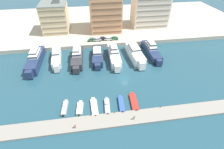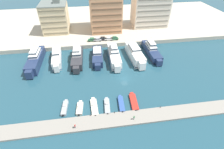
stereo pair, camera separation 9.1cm
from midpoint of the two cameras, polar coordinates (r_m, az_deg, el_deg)
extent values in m
plane|color=#234C5B|center=(70.03, 4.19, -1.36)|extent=(400.00, 400.00, 0.00)
cube|color=#BCB29E|center=(124.14, -1.99, 16.90)|extent=(180.00, 70.00, 2.05)
cube|color=gray|center=(56.07, 8.49, -13.57)|extent=(120.00, 5.33, 0.62)
cube|color=navy|center=(84.88, -23.65, 4.37)|extent=(5.27, 19.87, 3.83)
cube|color=navy|center=(76.08, -25.36, 0.04)|extent=(2.70, 2.47, 3.25)
cube|color=#192347|center=(85.49, -23.45, 3.67)|extent=(5.33, 20.07, 0.24)
cube|color=white|center=(84.91, -23.86, 6.36)|extent=(3.94, 8.39, 1.30)
cube|color=#233342|center=(84.85, -23.88, 6.44)|extent=(3.99, 8.47, 0.47)
cube|color=white|center=(84.35, -24.06, 7.09)|extent=(3.08, 6.54, 1.19)
cube|color=#233342|center=(84.29, -24.08, 7.16)|extent=(3.12, 6.61, 0.43)
cylinder|color=silver|center=(84.76, -24.13, 8.38)|extent=(0.16, 0.16, 1.80)
cube|color=navy|center=(93.93, -22.22, 7.29)|extent=(4.11, 1.00, 0.20)
cube|color=white|center=(83.46, -17.54, 5.27)|extent=(5.13, 16.44, 3.68)
cube|color=white|center=(75.83, -17.65, 1.92)|extent=(2.22, 2.05, 3.13)
cube|color=#334C7F|center=(84.06, -17.40, 4.57)|extent=(5.18, 16.60, 0.24)
cube|color=white|center=(83.29, -17.85, 7.19)|extent=(3.51, 7.02, 1.44)
cube|color=#233342|center=(83.23, -17.87, 7.27)|extent=(3.55, 7.09, 0.52)
cylinder|color=silver|center=(83.46, -18.05, 8.48)|extent=(0.16, 0.16, 1.80)
cube|color=white|center=(91.32, -17.37, 7.53)|extent=(3.27, 1.17, 0.20)
cube|color=#333338|center=(81.32, -11.23, 5.33)|extent=(5.26, 17.25, 3.30)
cube|color=#333338|center=(73.22, -11.54, 1.49)|extent=(2.67, 2.44, 2.81)
cube|color=black|center=(81.87, -11.14, 4.69)|extent=(5.31, 17.42, 0.24)
cube|color=white|center=(81.22, -11.40, 7.26)|extent=(3.91, 7.30, 1.55)
cube|color=#233342|center=(81.15, -11.41, 7.35)|extent=(3.96, 7.37, 0.56)
cube|color=white|center=(80.58, -11.51, 8.09)|extent=(3.05, 5.69, 1.15)
cube|color=#233342|center=(80.53, -11.52, 8.17)|extent=(3.09, 5.75, 0.41)
cylinder|color=silver|center=(80.86, -11.60, 9.37)|extent=(0.16, 0.16, 1.80)
cube|color=#333338|center=(89.49, -10.94, 7.90)|extent=(4.04, 1.03, 0.20)
cube|color=navy|center=(81.55, -4.72, 5.94)|extent=(5.55, 15.59, 3.02)
cube|color=navy|center=(74.18, -4.63, 2.57)|extent=(2.63, 2.42, 2.57)
cube|color=#192347|center=(82.06, -4.69, 5.35)|extent=(5.60, 15.75, 0.24)
cube|color=white|center=(81.46, -4.81, 7.67)|extent=(3.95, 6.66, 1.34)
cube|color=#233342|center=(81.40, -4.82, 7.76)|extent=(4.00, 6.73, 0.48)
cylinder|color=silver|center=(81.57, -4.88, 8.97)|extent=(0.16, 0.16, 1.80)
cube|color=navy|center=(88.95, -4.78, 8.23)|extent=(3.89, 1.16, 0.20)
cube|color=white|center=(80.85, 0.72, 6.10)|extent=(4.92, 18.57, 3.80)
cube|color=white|center=(72.27, 1.80, 2.06)|extent=(2.50, 2.28, 3.23)
cube|color=#334C7F|center=(81.48, 0.72, 5.35)|extent=(4.97, 18.75, 0.24)
cube|color=white|center=(80.76, 0.61, 8.17)|extent=(3.67, 7.84, 1.37)
cube|color=#233342|center=(80.70, 0.61, 8.26)|extent=(3.71, 7.92, 0.49)
cube|color=white|center=(80.11, 0.61, 9.05)|extent=(2.86, 6.11, 1.43)
cube|color=#233342|center=(80.04, 0.61, 9.14)|extent=(2.90, 6.18, 0.51)
cylinder|color=silver|center=(80.40, 0.51, 10.45)|extent=(0.16, 0.16, 1.80)
cube|color=white|center=(89.64, -0.11, 8.76)|extent=(3.80, 1.00, 0.20)
cube|color=white|center=(82.68, 7.45, 6.67)|extent=(5.80, 18.18, 4.19)
cube|color=white|center=(74.63, 9.78, 2.91)|extent=(2.80, 2.57, 3.56)
cube|color=#192347|center=(83.36, 7.38, 5.86)|extent=(5.86, 18.37, 0.24)
cube|color=white|center=(82.45, 7.32, 8.81)|extent=(4.19, 7.73, 1.39)
cube|color=#233342|center=(82.39, 7.33, 8.90)|extent=(4.24, 7.81, 0.50)
cylinder|color=silver|center=(82.68, 7.17, 10.15)|extent=(0.16, 0.16, 1.80)
cube|color=white|center=(90.97, 5.60, 9.09)|extent=(4.18, 1.12, 0.20)
cube|color=navy|center=(87.47, 12.76, 7.41)|extent=(4.52, 18.57, 3.09)
cube|color=navy|center=(79.33, 15.16, 3.81)|extent=(2.47, 2.24, 2.63)
cube|color=black|center=(87.95, 12.67, 6.85)|extent=(4.56, 18.75, 0.24)
cube|color=white|center=(87.58, 12.66, 9.13)|extent=(3.51, 7.80, 1.37)
cube|color=#233342|center=(87.52, 12.67, 9.21)|extent=(3.55, 7.88, 0.49)
cube|color=white|center=(86.96, 12.78, 9.95)|extent=(2.74, 6.09, 1.45)
cube|color=#233342|center=(86.89, 12.79, 10.04)|extent=(2.77, 6.15, 0.52)
cylinder|color=silver|center=(87.24, 12.67, 11.25)|extent=(0.16, 0.16, 1.80)
cube|color=navy|center=(95.83, 10.81, 9.90)|extent=(3.81, 0.91, 0.20)
cube|color=#9EA3A8|center=(59.64, -15.15, -10.57)|extent=(2.15, 6.09, 0.95)
cube|color=#9EA3A8|center=(61.90, -14.68, -8.33)|extent=(0.96, 0.81, 0.81)
cube|color=silver|center=(59.47, -15.18, -9.82)|extent=(0.94, 0.68, 0.37)
cube|color=#283847|center=(59.62, -15.15, -9.59)|extent=(0.82, 0.15, 0.22)
cube|color=black|center=(57.47, -15.66, -12.78)|extent=(0.38, 0.31, 0.60)
cube|color=beige|center=(58.51, -10.44, -10.90)|extent=(2.42, 5.30, 0.86)
cube|color=beige|center=(60.52, -10.17, -8.84)|extent=(1.14, 0.97, 0.73)
cube|color=silver|center=(58.26, -10.47, -10.17)|extent=(1.12, 0.70, 0.53)
cube|color=#283847|center=(58.40, -10.46, -9.91)|extent=(0.97, 0.17, 0.32)
cube|color=black|center=(56.59, -10.72, -12.86)|extent=(0.39, 0.31, 0.60)
cube|color=beige|center=(58.32, -5.77, -10.58)|extent=(2.34, 7.11, 0.78)
cube|color=beige|center=(61.07, -6.17, -7.91)|extent=(1.17, 0.97, 0.66)
cube|color=silver|center=(58.23, -5.86, -9.79)|extent=(1.16, 0.64, 0.47)
cube|color=#283847|center=(58.37, -5.90, -9.55)|extent=(1.03, 0.12, 0.28)
cube|color=black|center=(55.76, -5.36, -13.23)|extent=(0.37, 0.29, 0.60)
cube|color=#9EA3A8|center=(58.27, -1.55, -10.34)|extent=(2.14, 6.55, 0.88)
cube|color=#9EA3A8|center=(60.76, -1.75, -7.88)|extent=(0.99, 0.83, 0.74)
cube|color=silver|center=(58.08, -1.59, -9.51)|extent=(0.98, 0.66, 0.56)
cube|color=#283847|center=(58.22, -1.61, -9.25)|extent=(0.86, 0.14, 0.34)
cube|color=black|center=(55.90, -1.34, -12.78)|extent=(0.38, 0.30, 0.60)
cube|color=#33569E|center=(58.94, 3.11, -9.67)|extent=(2.19, 6.88, 0.92)
cube|color=#33569E|center=(61.55, 2.68, -7.16)|extent=(1.00, 0.84, 0.78)
cube|color=black|center=(56.45, 3.57, -12.17)|extent=(0.38, 0.30, 0.60)
cube|color=red|center=(60.06, 7.18, -8.94)|extent=(2.69, 7.59, 0.81)
cube|color=red|center=(62.97, 6.50, -6.25)|extent=(1.26, 1.06, 0.69)
cube|color=black|center=(57.36, 7.90, -11.61)|extent=(0.38, 0.30, 0.60)
cube|color=#2D6642|center=(94.28, -6.60, 11.16)|extent=(4.14, 1.79, 0.80)
cube|color=#2D6642|center=(93.96, -6.54, 11.57)|extent=(2.13, 1.61, 0.68)
cube|color=#1E2833|center=(93.96, -6.54, 11.57)|extent=(2.09, 1.62, 0.37)
cylinder|color=black|center=(93.69, -7.40, 10.65)|extent=(0.64, 0.23, 0.64)
cylinder|color=black|center=(95.22, -7.43, 11.10)|extent=(0.64, 0.23, 0.64)
cylinder|color=black|center=(93.69, -5.73, 10.78)|extent=(0.64, 0.23, 0.64)
cylinder|color=black|center=(95.23, -5.77, 11.22)|extent=(0.64, 0.23, 0.64)
cube|color=#B7BCC1|center=(94.12, -4.74, 11.23)|extent=(4.14, 1.80, 0.80)
cube|color=#B7BCC1|center=(93.81, -4.67, 11.65)|extent=(2.14, 1.61, 0.68)
cube|color=#1E2833|center=(93.81, -4.67, 11.65)|extent=(2.09, 1.62, 0.37)
cylinder|color=black|center=(93.49, -5.54, 10.73)|extent=(0.65, 0.24, 0.64)
cylinder|color=black|center=(95.02, -5.59, 11.18)|extent=(0.65, 0.24, 0.64)
cylinder|color=black|center=(93.58, -3.86, 10.85)|extent=(0.65, 0.24, 0.64)
cylinder|color=black|center=(95.11, -3.93, 11.29)|extent=(0.65, 0.24, 0.64)
cube|color=black|center=(94.81, -3.12, 11.50)|extent=(4.19, 1.94, 0.80)
cube|color=black|center=(94.50, -3.04, 11.91)|extent=(2.19, 1.68, 0.68)
cube|color=#1E2833|center=(94.50, -3.04, 11.91)|extent=(2.15, 1.69, 0.37)
cylinder|color=black|center=(94.19, -3.92, 11.02)|extent=(0.65, 0.26, 0.64)
cylinder|color=black|center=(95.72, -3.96, 11.46)|extent=(0.65, 0.26, 0.64)
cylinder|color=black|center=(94.26, -2.25, 11.10)|extent=(0.65, 0.26, 0.64)
cylinder|color=black|center=(95.80, -2.31, 11.54)|extent=(0.65, 0.26, 0.64)
cube|color=white|center=(94.72, -1.17, 11.53)|extent=(4.16, 1.84, 0.80)
cube|color=white|center=(94.42, -1.08, 11.94)|extent=(2.15, 1.63, 0.68)
cube|color=#1E2833|center=(94.42, -1.08, 11.94)|extent=(2.11, 1.65, 0.37)
cylinder|color=black|center=(94.03, -1.95, 11.04)|extent=(0.65, 0.24, 0.64)
cylinder|color=black|center=(95.56, -2.04, 11.48)|extent=(0.65, 0.24, 0.64)
cylinder|color=black|center=(94.25, -0.28, 11.13)|extent=(0.65, 0.24, 0.64)
cylinder|color=black|center=(95.78, -0.40, 11.57)|extent=(0.65, 0.24, 0.64)
cube|color=#2D6642|center=(95.22, 0.80, 11.67)|extent=(4.12, 1.75, 0.80)
cube|color=#2D6642|center=(94.93, 0.90, 12.08)|extent=(2.12, 1.59, 0.68)
cube|color=#1E2833|center=(94.93, 0.90, 12.08)|extent=(2.08, 1.60, 0.37)
cylinder|color=black|center=(94.43, 0.07, 11.18)|extent=(0.64, 0.23, 0.64)
cylinder|color=black|center=(95.94, -0.10, 11.61)|extent=(0.64, 0.23, 0.64)
cylinder|color=black|center=(94.86, 1.71, 11.29)|extent=(0.64, 0.23, 0.64)
cylinder|color=black|center=(96.37, 1.52, 11.72)|extent=(0.64, 0.23, 0.64)
cube|color=beige|center=(109.21, -17.98, 17.22)|extent=(14.15, 15.36, 15.24)
cube|color=#7E7359|center=(104.10, -17.81, 12.68)|extent=(13.02, 0.24, 0.90)
cube|color=#7E7359|center=(102.98, -18.13, 14.21)|extent=(13.02, 0.24, 0.90)
cube|color=#7E7359|center=(101.94, -18.46, 15.78)|extent=(13.02, 0.24, 0.90)
cube|color=#7E7359|center=(100.98, -18.80, 17.38)|extent=(13.02, 0.24, 0.90)
cube|color=#7E7359|center=(100.11, -19.16, 19.01)|extent=(13.02, 0.24, 0.90)
cube|color=slate|center=(107.08, -18.81, 21.13)|extent=(14.43, 15.66, 0.40)
cube|color=slate|center=(106.47, -17.75, 21.92)|extent=(3.60, 3.20, 2.00)
cube|color=tan|center=(104.98, -2.24, 20.91)|extent=(17.11, 16.50, 24.95)
cube|color=brown|center=(100.78, -1.52, 13.65)|extent=(15.74, 0.24, 0.90)
cube|color=brown|center=(99.60, -1.55, 15.30)|extent=(15.74, 0.24, 0.90)
cube|color=brown|center=(98.50, -1.58, 16.99)|extent=(15.74, 0.24, 0.90)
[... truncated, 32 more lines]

